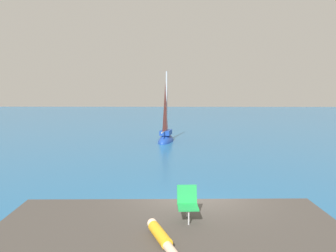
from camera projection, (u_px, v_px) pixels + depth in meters
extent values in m
plane|color=#236093|center=(192.00, 226.00, 9.93)|extent=(160.00, 160.00, 0.00)
cube|color=#423D38|center=(169.00, 252.00, 7.22)|extent=(8.13, 4.40, 1.05)
cube|color=#423C34|center=(72.00, 235.00, 9.28)|extent=(1.38, 1.07, 0.92)
cube|color=#433A33|center=(230.00, 229.00, 9.68)|extent=(1.62, 1.84, 1.04)
ellipsoid|color=#193D99|center=(166.00, 142.00, 26.76)|extent=(1.67, 3.48, 1.15)
cube|color=#193D99|center=(166.00, 132.00, 26.68)|extent=(1.03, 1.57, 0.38)
cylinder|color=#B7B7BC|center=(167.00, 103.00, 26.73)|extent=(0.13, 0.13, 5.21)
cylinder|color=#B2B2B7|center=(164.00, 131.00, 25.95)|extent=(0.43, 2.07, 0.10)
pyramid|color=#DB4C38|center=(165.00, 106.00, 26.18)|extent=(0.33, 1.66, 3.96)
cylinder|color=gold|center=(160.00, 234.00, 6.65)|extent=(0.55, 0.93, 0.24)
sphere|color=beige|center=(152.00, 223.00, 7.17)|extent=(0.22, 0.22, 0.22)
cube|color=green|center=(188.00, 207.00, 7.61)|extent=(0.51, 0.55, 0.04)
cube|color=green|center=(187.00, 194.00, 7.84)|extent=(0.49, 0.18, 0.45)
cylinder|color=silver|center=(189.00, 217.00, 7.42)|extent=(0.04, 0.04, 0.35)
cylinder|color=silver|center=(187.00, 210.00, 7.88)|extent=(0.04, 0.04, 0.35)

